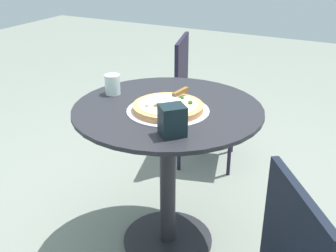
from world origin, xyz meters
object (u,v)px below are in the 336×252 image
object	(u,v)px
pizza_on_tray	(168,107)
patio_chair_near	(197,93)
drinking_cup	(113,84)
napkin_dispenser	(172,120)
patio_table	(168,149)
pizza_server	(174,96)

from	to	relation	value
pizza_on_tray	patio_chair_near	distance (m)	0.98
drinking_cup	napkin_dispenser	world-z (taller)	napkin_dispenser
pizza_on_tray	napkin_dispenser	distance (m)	0.25
patio_table	patio_chair_near	size ratio (longest dim) A/B	0.99
drinking_cup	napkin_dispenser	bearing A→B (deg)	-120.45
pizza_server	patio_chair_near	size ratio (longest dim) A/B	0.25
patio_table	pizza_on_tray	world-z (taller)	pizza_on_tray
napkin_dispenser	pizza_server	bearing A→B (deg)	69.37
patio_table	patio_chair_near	xyz separation A→B (m)	(0.87, 0.23, -0.04)
patio_table	pizza_server	size ratio (longest dim) A/B	4.01
pizza_on_tray	patio_chair_near	world-z (taller)	patio_chair_near
patio_table	pizza_on_tray	distance (m)	0.24
patio_table	pizza_on_tray	xyz separation A→B (m)	(-0.04, -0.02, 0.23)
pizza_server	patio_chair_near	world-z (taller)	patio_chair_near
patio_table	drinking_cup	world-z (taller)	drinking_cup
patio_table	napkin_dispenser	xyz separation A→B (m)	(-0.25, -0.15, 0.28)
pizza_on_tray	napkin_dispenser	world-z (taller)	napkin_dispenser
pizza_on_tray	napkin_dispenser	size ratio (longest dim) A/B	3.03
patio_table	napkin_dispenser	size ratio (longest dim) A/B	7.12
drinking_cup	napkin_dispenser	distance (m)	0.54
pizza_on_tray	patio_chair_near	xyz separation A→B (m)	(0.91, 0.25, -0.27)
patio_chair_near	napkin_dispenser	bearing A→B (deg)	-161.24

